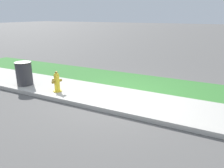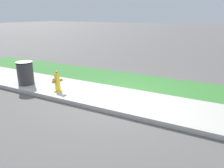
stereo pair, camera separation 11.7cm
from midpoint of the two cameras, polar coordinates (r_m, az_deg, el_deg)
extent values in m
plane|color=#5B5956|center=(6.67, 3.00, -3.82)|extent=(120.00, 120.00, 0.00)
cube|color=#BCB7AD|center=(6.67, 3.00, -3.78)|extent=(18.00, 1.92, 0.01)
cube|color=#387A33|center=(8.36, 8.74, 0.53)|extent=(18.00, 1.95, 0.01)
cube|color=#BCB7AD|center=(5.80, -1.47, -6.58)|extent=(18.00, 0.16, 0.12)
cylinder|color=yellow|center=(7.47, -13.47, -1.69)|extent=(0.27, 0.27, 0.05)
cylinder|color=yellow|center=(7.39, -13.62, 0.34)|extent=(0.18, 0.18, 0.50)
sphere|color=yellow|center=(7.32, -13.76, 2.22)|extent=(0.19, 0.19, 0.19)
cube|color=olive|center=(7.29, -13.82, 3.05)|extent=(0.07, 0.07, 0.06)
cylinder|color=olive|center=(7.30, -14.51, 0.56)|extent=(0.11, 0.11, 0.09)
cylinder|color=olive|center=(7.44, -12.81, 1.01)|extent=(0.11, 0.11, 0.09)
cylinder|color=olive|center=(7.48, -14.26, 0.99)|extent=(0.12, 0.14, 0.12)
cylinder|color=#333338|center=(8.47, -21.32, 2.54)|extent=(0.56, 0.56, 0.81)
cylinder|color=black|center=(8.37, -21.64, 5.32)|extent=(0.59, 0.59, 0.03)
camera|label=1|loc=(0.06, -89.50, 0.16)|focal=35.00mm
camera|label=2|loc=(0.06, 90.50, -0.16)|focal=35.00mm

